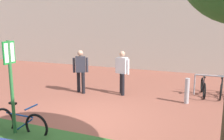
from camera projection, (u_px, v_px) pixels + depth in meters
ground_plane at (89, 120)px, 7.13m from camera, size 60.00×60.00×0.00m
parking_sign_post at (11, 76)px, 5.70m from camera, size 0.08×0.36×2.40m
bike_at_sign at (20, 123)px, 6.08m from camera, size 1.68×0.42×0.86m
bollard_steel at (187, 91)px, 8.53m from camera, size 0.16×0.16×0.90m
person_shirt_blue at (122, 70)px, 9.50m from camera, size 0.60×0.38×1.72m
person_suited_navy at (81, 69)px, 9.75m from camera, size 0.54×0.41×1.72m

